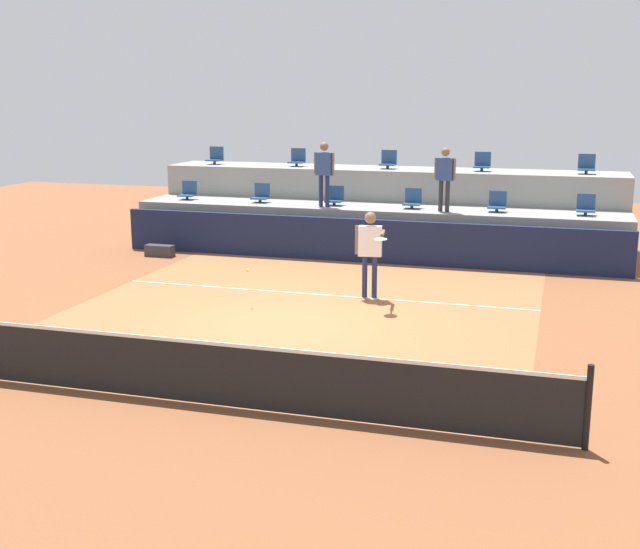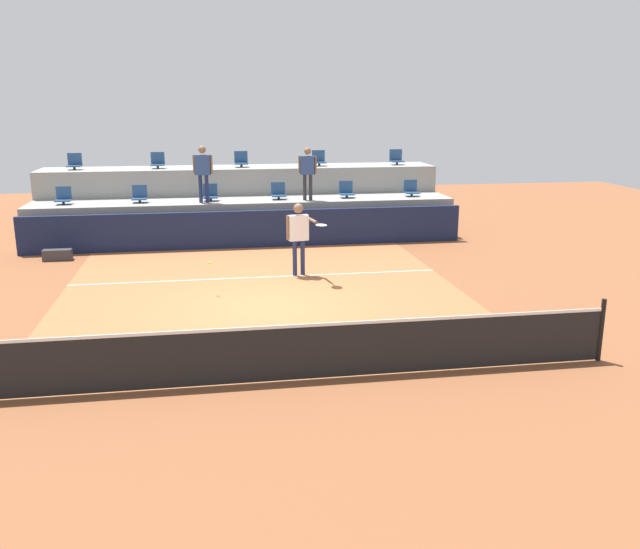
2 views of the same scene
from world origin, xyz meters
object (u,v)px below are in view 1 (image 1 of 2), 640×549
stadium_chair_upper_far_right (586,166)px  tennis_player (370,245)px  stadium_chair_upper_center (388,161)px  stadium_chair_lower_mid_left (335,197)px  spectator_in_grey (445,174)px  stadium_chair_lower_left (261,194)px  stadium_chair_upper_left (297,159)px  stadium_chair_lower_right (497,203)px  stadium_chair_lower_far_right (586,207)px  stadium_chair_lower_far_left (188,192)px  stadium_chair_lower_mid_right (413,200)px  equipment_bag (160,251)px  spectator_leaning_on_rail (324,168)px  stadium_chair_upper_far_left (215,157)px  stadium_chair_upper_right (482,163)px  tennis_ball (248,270)px

stadium_chair_upper_far_right → tennis_player: (-4.30, -6.61, -1.19)m
stadium_chair_upper_center → stadium_chair_lower_mid_left: bearing=-120.5°
stadium_chair_lower_mid_left → spectator_in_grey: bearing=-7.4°
stadium_chair_lower_left → stadium_chair_upper_left: bearing=75.5°
stadium_chair_lower_right → stadium_chair_lower_far_right: 2.14m
stadium_chair_lower_far_left → stadium_chair_lower_mid_right: size_ratio=1.00×
stadium_chair_upper_left → stadium_chair_lower_left: bearing=-104.5°
equipment_bag → stadium_chair_lower_far_right: bearing=10.9°
stadium_chair_lower_mid_left → spectator_leaning_on_rail: spectator_leaning_on_rail is taller
tennis_player → spectator_in_grey: bearing=78.8°
stadium_chair_lower_mid_left → stadium_chair_upper_center: size_ratio=1.00×
stadium_chair_upper_left → stadium_chair_upper_center: (2.71, 0.00, 0.00)m
stadium_chair_upper_far_left → stadium_chair_upper_center: size_ratio=1.00×
stadium_chair_lower_right → stadium_chair_lower_left: bearing=180.0°
stadium_chair_upper_left → equipment_bag: (-2.55, -3.85, -2.16)m
stadium_chair_upper_left → spectator_leaning_on_rail: 2.63m
stadium_chair_upper_center → stadium_chair_upper_far_right: 5.34m
stadium_chair_lower_far_left → stadium_chair_lower_left: (2.20, 0.00, 0.00)m
stadium_chair_lower_far_right → spectator_in_grey: 3.54m
stadium_chair_upper_far_left → stadium_chair_upper_left: bearing=0.0°
stadium_chair_lower_right → equipment_bag: size_ratio=0.68×
stadium_chair_lower_far_left → stadium_chair_lower_mid_left: size_ratio=1.00×
stadium_chair_lower_far_right → stadium_chair_upper_far_right: (-0.00, 1.80, 0.85)m
stadium_chair_upper_center → stadium_chair_upper_far_right: (5.34, 0.00, 0.00)m
stadium_chair_upper_far_left → stadium_chair_upper_far_right: size_ratio=1.00×
stadium_chair_lower_mid_left → stadium_chair_lower_right: size_ratio=1.00×
stadium_chair_lower_right → spectator_in_grey: spectator_in_grey is taller
stadium_chair_lower_right → stadium_chair_upper_far_right: stadium_chair_upper_far_right is taller
stadium_chair_lower_far_left → stadium_chair_upper_right: (8.00, 1.80, 0.85)m
equipment_bag → stadium_chair_lower_mid_right: bearing=18.0°
equipment_bag → spectator_leaning_on_rail: bearing=22.5°
stadium_chair_lower_far_right → stadium_chair_upper_center: (-5.35, 1.80, 0.85)m
tennis_ball → stadium_chair_lower_mid_left: bearing=89.1°
stadium_chair_lower_mid_right → tennis_player: tennis_player is taller
equipment_bag → stadium_chair_upper_right: bearing=26.0°
stadium_chair_upper_right → spectator_in_grey: bearing=-108.1°
stadium_chair_lower_far_right → stadium_chair_upper_far_left: 10.84m
stadium_chair_lower_mid_left → tennis_player: 5.26m
stadium_chair_lower_left → stadium_chair_lower_right: (6.39, 0.00, 0.00)m
stadium_chair_lower_mid_left → stadium_chair_upper_left: 2.58m
stadium_chair_upper_center → tennis_ball: (-1.15, -7.93, -1.58)m
stadium_chair_lower_far_right → stadium_chair_upper_far_right: stadium_chair_upper_far_right is taller
stadium_chair_lower_mid_left → tennis_player: (2.10, -4.81, -0.34)m
stadium_chair_upper_left → tennis_player: 7.69m
stadium_chair_lower_left → stadium_chair_lower_mid_right: (4.22, 0.00, 0.00)m
stadium_chair_lower_mid_right → equipment_bag: bearing=-162.0°
stadium_chair_lower_mid_right → stadium_chair_upper_far_right: (4.30, 1.80, 0.85)m
stadium_chair_lower_left → tennis_ball: stadium_chair_lower_left is taller
stadium_chair_lower_mid_right → spectator_leaning_on_rail: 2.46m
spectator_in_grey → stadium_chair_lower_left: bearing=175.7°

